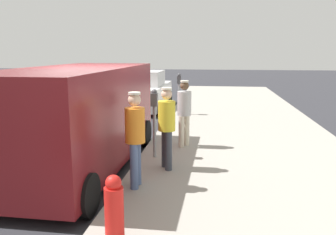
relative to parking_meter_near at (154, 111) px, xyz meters
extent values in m
plane|color=#2D2D33|center=(-1.35, 0.10, -1.18)|extent=(80.00, 80.00, 0.00)
cube|color=#9E998E|center=(2.15, 0.10, -1.11)|extent=(5.00, 32.00, 0.15)
cylinder|color=gray|center=(0.00, 0.00, -0.46)|extent=(0.07, 0.07, 1.15)
cube|color=#4C4C51|center=(0.00, 0.00, 0.26)|extent=(0.14, 0.18, 0.28)
sphere|color=#47474C|center=(0.00, 0.00, 0.43)|extent=(0.12, 0.12, 0.12)
cylinder|color=gray|center=(0.00, 5.39, -0.46)|extent=(0.07, 0.07, 1.15)
cube|color=#4C4C51|center=(0.00, 5.39, 0.26)|extent=(0.14, 0.18, 0.28)
sphere|color=#47474C|center=(0.00, 5.39, 0.43)|extent=(0.12, 0.12, 0.12)
cylinder|color=beige|center=(0.63, 1.05, -0.64)|extent=(0.14, 0.14, 0.78)
cylinder|color=beige|center=(0.52, 0.86, -0.64)|extent=(0.14, 0.14, 0.78)
cylinder|color=#B7B7B7|center=(0.57, 0.96, 0.04)|extent=(0.34, 0.34, 0.59)
sphere|color=brown|center=(0.57, 0.96, 0.47)|extent=(0.21, 0.21, 0.21)
cylinder|color=silver|center=(0.57, 0.96, 0.58)|extent=(0.20, 0.20, 0.04)
cylinder|color=#4C608C|center=(-0.03, -1.87, -0.63)|extent=(0.14, 0.14, 0.79)
cylinder|color=#4C608C|center=(-0.03, -1.65, -0.63)|extent=(0.14, 0.14, 0.79)
cylinder|color=orange|center=(-0.03, -1.76, 0.06)|extent=(0.34, 0.34, 0.60)
sphere|color=beige|center=(-0.03, -1.76, 0.50)|extent=(0.22, 0.22, 0.22)
cylinder|color=silver|center=(-0.03, -1.76, 0.61)|extent=(0.20, 0.20, 0.04)
cylinder|color=#383D47|center=(0.42, -0.85, -0.64)|extent=(0.14, 0.14, 0.78)
cylinder|color=#383D47|center=(0.32, -0.65, -0.64)|extent=(0.14, 0.14, 0.78)
cylinder|color=yellow|center=(0.37, -0.75, 0.05)|extent=(0.34, 0.34, 0.59)
sphere|color=beige|center=(0.37, -0.75, 0.47)|extent=(0.21, 0.21, 0.21)
cylinder|color=silver|center=(0.37, -0.75, 0.58)|extent=(0.20, 0.20, 0.04)
cube|color=maroon|center=(-1.50, -0.59, -0.01)|extent=(2.11, 5.24, 1.96)
cube|color=black|center=(-1.45, 1.86, 0.38)|extent=(1.84, 0.12, 0.88)
cylinder|color=black|center=(-2.41, 1.47, -0.84)|extent=(0.23, 0.68, 0.68)
cylinder|color=black|center=(-0.51, 1.44, -0.84)|extent=(0.23, 0.68, 0.68)
cylinder|color=black|center=(-0.59, -2.66, -0.84)|extent=(0.23, 0.68, 0.68)
cube|color=white|center=(-1.70, 7.28, -0.57)|extent=(1.84, 4.41, 0.89)
cube|color=white|center=(-1.70, 7.06, 0.17)|extent=(1.61, 1.99, 0.60)
cylinder|color=black|center=(-2.55, 8.94, -0.88)|extent=(0.22, 0.60, 0.60)
cylinder|color=black|center=(-0.83, 8.93, -0.88)|extent=(0.22, 0.60, 0.60)
cylinder|color=black|center=(-2.57, 5.64, -0.88)|extent=(0.22, 0.60, 0.60)
cylinder|color=black|center=(-0.85, 5.63, -0.88)|extent=(0.22, 0.60, 0.60)
cylinder|color=red|center=(0.10, -3.53, -0.68)|extent=(0.24, 0.24, 0.70)
sphere|color=red|center=(0.10, -3.53, -0.27)|extent=(0.20, 0.20, 0.20)
camera|label=1|loc=(1.28, -7.40, 1.30)|focal=37.29mm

